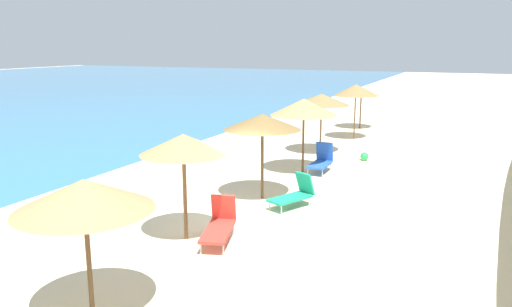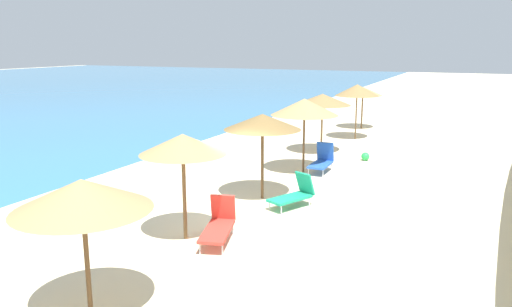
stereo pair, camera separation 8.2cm
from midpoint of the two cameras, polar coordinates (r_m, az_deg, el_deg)
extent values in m
plane|color=beige|center=(13.53, -1.59, -7.94)|extent=(160.00, 160.00, 0.00)
cylinder|color=brown|center=(9.19, -18.57, -11.48)|extent=(0.09, 0.09, 2.13)
cone|color=tan|center=(8.80, -19.09, -4.43)|extent=(2.32, 2.32, 0.53)
cylinder|color=brown|center=(12.30, -8.21, -4.56)|extent=(0.09, 0.09, 2.27)
cone|color=tan|center=(12.01, -8.38, 1.06)|extent=(2.07, 2.07, 0.49)
cylinder|color=brown|center=(15.41, 0.55, -0.95)|extent=(0.09, 0.09, 2.30)
cone|color=olive|center=(15.18, 0.56, 3.61)|extent=(2.34, 2.34, 0.47)
cylinder|color=brown|center=(18.70, 5.21, 1.31)|extent=(0.08, 0.08, 2.29)
cone|color=tan|center=(18.50, 5.29, 5.26)|extent=(2.46, 2.46, 0.60)
cylinder|color=brown|center=(22.19, 7.20, 2.94)|extent=(0.08, 0.08, 2.26)
cone|color=olive|center=(22.02, 7.29, 6.07)|extent=(2.44, 2.44, 0.48)
cylinder|color=brown|center=(25.84, 10.98, 4.18)|extent=(0.07, 0.07, 2.32)
cone|color=olive|center=(25.70, 11.10, 7.04)|extent=(2.17, 2.17, 0.57)
cylinder|color=brown|center=(29.22, 11.62, 4.77)|extent=(0.09, 0.09, 2.02)
cone|color=tan|center=(29.10, 11.71, 6.91)|extent=(2.18, 2.18, 0.48)
cube|color=red|center=(12.18, -4.52, -8.71)|extent=(1.69, 1.04, 0.07)
cube|color=red|center=(12.75, -3.86, -6.08)|extent=(0.36, 0.64, 0.68)
cylinder|color=silver|center=(11.69, -6.45, -10.60)|extent=(0.04, 0.04, 0.28)
cylinder|color=silver|center=(11.58, -3.92, -10.76)|extent=(0.04, 0.04, 0.28)
cylinder|color=silver|center=(12.90, -5.03, -8.33)|extent=(0.04, 0.04, 0.28)
cylinder|color=silver|center=(12.81, -2.74, -8.45)|extent=(0.04, 0.04, 0.28)
cube|color=#199972|center=(14.72, 3.66, -5.06)|extent=(1.45, 1.10, 0.07)
cube|color=#199972|center=(15.05, 5.38, -3.34)|extent=(0.51, 0.66, 0.67)
cylinder|color=silver|center=(14.57, 1.36, -5.90)|extent=(0.04, 0.04, 0.26)
cylinder|color=silver|center=(14.22, 2.72, -6.37)|extent=(0.04, 0.04, 0.26)
cylinder|color=silver|center=(15.32, 4.51, -5.03)|extent=(0.04, 0.04, 0.26)
cylinder|color=silver|center=(14.99, 5.88, -5.45)|extent=(0.04, 0.04, 0.26)
cube|color=blue|center=(18.80, 7.06, -1.25)|extent=(1.33, 0.65, 0.07)
cube|color=blue|center=(19.31, 7.62, 0.22)|extent=(0.20, 0.64, 0.74)
cylinder|color=silver|center=(18.40, 5.74, -2.08)|extent=(0.04, 0.04, 0.28)
cylinder|color=silver|center=(18.25, 7.36, -2.24)|extent=(0.04, 0.04, 0.28)
cylinder|color=silver|center=(19.44, 6.76, -1.33)|extent=(0.04, 0.04, 0.28)
cylinder|color=silver|center=(19.30, 8.30, -1.47)|extent=(0.04, 0.04, 0.28)
sphere|color=green|center=(21.18, 12.01, -0.32)|extent=(0.34, 0.34, 0.34)
camera|label=1|loc=(0.04, -90.16, -0.03)|focal=35.48mm
camera|label=2|loc=(0.04, 89.84, 0.03)|focal=35.48mm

